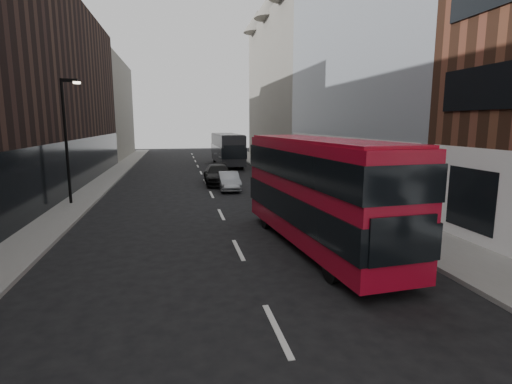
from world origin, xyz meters
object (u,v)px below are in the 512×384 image
red_bus (318,188)px  car_b (229,181)px  grey_bus (227,149)px  street_lamp (67,133)px  car_c (218,174)px  car_a (291,207)px

red_bus → car_b: bearing=91.5°
red_bus → grey_bus: size_ratio=0.95×
street_lamp → car_c: 11.81m
street_lamp → car_a: size_ratio=1.84×
grey_bus → car_c: (-2.40, -13.65, -1.14)m
street_lamp → grey_bus: street_lamp is taller
car_b → car_c: car_c is taller
car_a → car_c: size_ratio=0.73×
street_lamp → grey_bus: size_ratio=0.64×
car_c → red_bus: bearing=-82.0°
car_a → car_b: (-1.88, 9.60, 0.00)m
grey_bus → car_b: (-1.94, -16.58, -1.24)m
car_b → street_lamp: bearing=-158.2°
car_a → car_c: bearing=99.9°
red_bus → car_a: red_bus is taller
grey_bus → car_b: grey_bus is taller
street_lamp → car_b: size_ratio=1.78×
street_lamp → car_b: (9.60, 3.72, -3.53)m
car_b → car_c: size_ratio=0.76×
red_bus → grey_bus: 30.58m
street_lamp → car_a: street_lamp is taller
grey_bus → car_b: bearing=-97.3°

